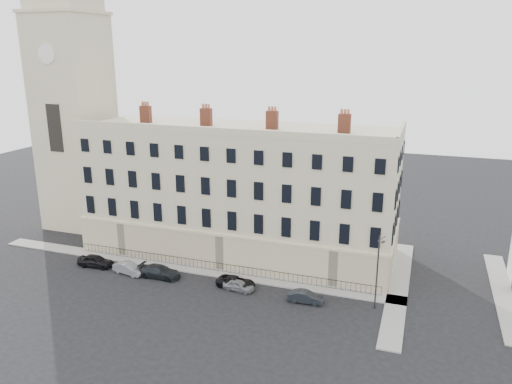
% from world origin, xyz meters
% --- Properties ---
extents(ground, '(160.00, 160.00, 0.00)m').
position_xyz_m(ground, '(0.00, 0.00, 0.00)').
color(ground, black).
rests_on(ground, ground).
extents(terrace, '(36.22, 12.22, 17.00)m').
position_xyz_m(terrace, '(-5.97, 11.97, 7.50)').
color(terrace, beige).
rests_on(terrace, ground).
extents(church_tower, '(8.00, 8.13, 44.00)m').
position_xyz_m(church_tower, '(-30.00, 14.00, 18.66)').
color(church_tower, beige).
rests_on(church_tower, ground).
extents(pavement_terrace, '(48.00, 2.00, 0.12)m').
position_xyz_m(pavement_terrace, '(-10.00, 5.00, 0.06)').
color(pavement_terrace, gray).
rests_on(pavement_terrace, ground).
extents(pavement_east_return, '(2.00, 24.00, 0.12)m').
position_xyz_m(pavement_east_return, '(13.00, 8.00, 0.06)').
color(pavement_east_return, gray).
rests_on(pavement_east_return, ground).
extents(pavement_adjacent, '(2.00, 20.00, 0.12)m').
position_xyz_m(pavement_adjacent, '(23.00, 10.00, 0.06)').
color(pavement_adjacent, gray).
rests_on(pavement_adjacent, ground).
extents(railings, '(35.00, 0.04, 0.96)m').
position_xyz_m(railings, '(-6.00, 5.40, 0.55)').
color(railings, black).
rests_on(railings, ground).
extents(car_a, '(4.13, 1.90, 1.37)m').
position_xyz_m(car_a, '(-19.56, 2.14, 0.69)').
color(car_a, black).
rests_on(car_a, ground).
extents(car_b, '(3.87, 1.91, 1.22)m').
position_xyz_m(car_b, '(-14.97, 1.78, 0.61)').
color(car_b, gray).
rests_on(car_b, ground).
extents(car_c, '(4.57, 1.90, 1.32)m').
position_xyz_m(car_c, '(-11.38, 2.09, 0.66)').
color(car_c, black).
rests_on(car_c, ground).
extents(car_d, '(4.18, 2.14, 1.13)m').
position_xyz_m(car_d, '(-2.79, 2.58, 0.56)').
color(car_d, black).
rests_on(car_d, ground).
extents(car_e, '(3.35, 1.63, 1.10)m').
position_xyz_m(car_e, '(-2.29, 2.03, 0.55)').
color(car_e, gray).
rests_on(car_e, ground).
extents(car_f, '(3.53, 1.39, 1.14)m').
position_xyz_m(car_f, '(4.69, 1.83, 0.57)').
color(car_f, black).
rests_on(car_f, ground).
extents(streetlamp, '(0.67, 1.53, 7.36)m').
position_xyz_m(streetlamp, '(11.19, 2.72, 4.08)').
color(streetlamp, '#2F2F34').
rests_on(streetlamp, ground).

